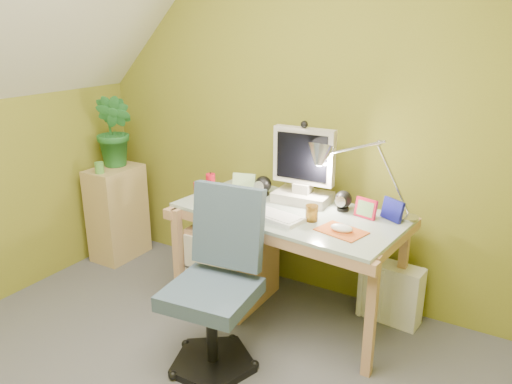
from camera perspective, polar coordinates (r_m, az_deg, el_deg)
The scene contains 19 objects.
wall_back at distance 3.22m, azimuth 5.53°, elevation 8.89°, with size 3.20×0.01×2.40m, color olive.
desk at distance 3.08m, azimuth 3.68°, elevation -8.25°, with size 1.31×0.66×0.70m, color tan, non-canonical shape.
monitor at distance 3.00m, azimuth 5.50°, elevation 3.76°, with size 0.39×0.23×0.54m, color #BAB3A7, non-canonical shape.
speaker_left at distance 3.17m, azimuth 0.81°, elevation 0.74°, with size 0.11×0.11×0.13m, color black, non-canonical shape.
speaker_right at distance 2.95m, azimuth 9.94°, elevation -1.00°, with size 0.10×0.10×0.12m, color black, non-canonical shape.
keyboard at distance 2.85m, azimuth 1.10°, elevation -2.47°, with size 0.47×0.15×0.02m, color white.
mousepad at distance 2.67m, azimuth 9.73°, elevation -4.43°, with size 0.24×0.17×0.01m, color #C3541E.
mouse at distance 2.67m, azimuth 9.75°, elevation -4.09°, with size 0.12×0.08×0.04m, color white.
amber_tumbler at distance 2.78m, azimuth 6.39°, elevation -2.42°, with size 0.07×0.07×0.09m, color #8A5914.
candle_cluster at distance 3.22m, azimuth -5.63°, elevation 0.88°, with size 0.16×0.14×0.12m, color red, non-canonical shape.
photo_frame_red at distance 2.87m, azimuth 12.43°, elevation -1.82°, with size 0.13×0.02×0.11m, color red.
photo_frame_blue at distance 2.87m, azimuth 15.34°, elevation -1.97°, with size 0.14×0.02×0.12m, color navy.
photo_frame_green at distance 3.21m, azimuth -1.38°, elevation 1.01°, with size 0.15×0.02×0.13m, color #ABD491.
desk_lamp at distance 2.84m, azimuth 13.78°, elevation 3.55°, with size 0.61×0.26×0.65m, color silver, non-canonical shape.
side_ledge at distance 3.99m, azimuth -15.53°, elevation -2.30°, with size 0.27×0.41×0.72m, color tan.
potted_plant at distance 3.85m, azimuth -15.81°, elevation 6.74°, with size 0.30×0.24×0.54m, color #23692C.
green_cup at distance 3.76m, azimuth -17.47°, elevation 2.66°, with size 0.06×0.06×0.08m, color #579D41.
task_chair at distance 2.60m, azimuth -5.21°, elevation -11.40°, with size 0.49×0.49×0.89m, color #3B4D61, non-canonical shape.
radiator at distance 3.21m, azimuth 15.12°, elevation -11.02°, with size 0.37×0.15×0.37m, color white.
Camera 1 is at (1.35, -1.27, 1.75)m, focal length 35.00 mm.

